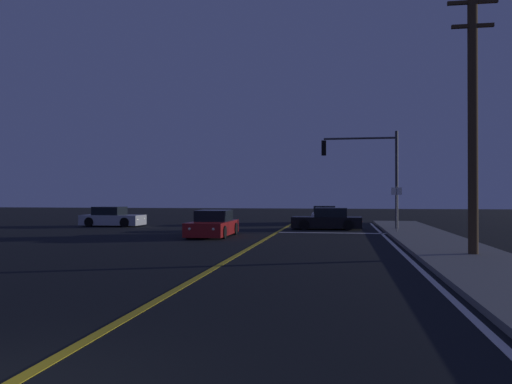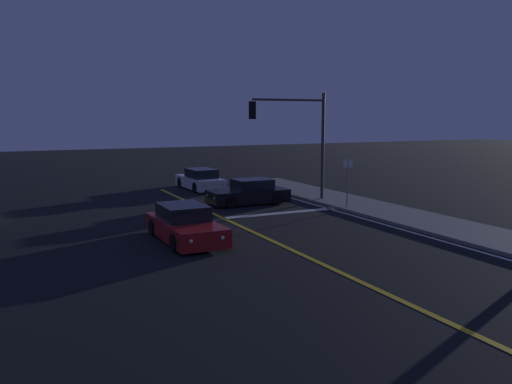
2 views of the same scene
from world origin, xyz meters
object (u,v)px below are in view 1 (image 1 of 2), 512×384
Objects in this scene: car_following_oncoming_silver at (112,218)px; traffic_signal_near_right at (369,164)px; street_sign_corner at (397,202)px; car_mid_block_black at (328,220)px; car_parked_curb_red at (213,225)px; utility_pole_right at (473,117)px; car_distant_tail_white at (324,216)px.

traffic_signal_near_right reaches higher than car_following_oncoming_silver.
car_following_oncoming_silver is at bearing 166.25° from street_sign_corner.
traffic_signal_near_right is 3.83m from street_sign_corner.
car_parked_curb_red is at bearing 139.41° from car_mid_block_black.
car_parked_curb_red and car_following_oncoming_silver have the same top height.
utility_pole_right is 11.00m from street_sign_corner.
street_sign_corner is at bearing 114.94° from traffic_signal_near_right.
car_following_oncoming_silver is 0.46× the size of utility_pole_right.
street_sign_corner is at bearing -133.47° from car_mid_block_black.
car_following_oncoming_silver is 17.57m from traffic_signal_near_right.
street_sign_corner reaches higher than car_following_oncoming_silver.
street_sign_corner is (4.19, -10.30, 1.15)m from car_distant_tail_white.
car_following_oncoming_silver is at bearing 142.92° from utility_pole_right.
car_distant_tail_white is 15.39m from car_following_oncoming_silver.
traffic_signal_near_right reaches higher than car_mid_block_black.
utility_pole_right is at bearing 54.19° from car_following_oncoming_silver.
car_following_oncoming_silver is at bearing -39.98° from car_parked_curb_red.
car_mid_block_black is 0.47× the size of utility_pole_right.
car_mid_block_black is at bearing 110.09° from utility_pole_right.
car_following_oncoming_silver and car_mid_block_black have the same top height.
car_parked_curb_red is 0.51× the size of utility_pole_right.
car_parked_curb_red is at bearing 52.01° from car_following_oncoming_silver.
street_sign_corner is (18.46, -4.52, 1.15)m from car_following_oncoming_silver.
traffic_signal_near_right is 0.65× the size of utility_pole_right.
car_parked_curb_red is 8.64m from car_mid_block_black.
utility_pole_right is (19.86, -15.00, 4.16)m from car_following_oncoming_silver.
car_distant_tail_white is at bearing 4.28° from car_mid_block_black.
traffic_signal_near_right is (2.48, -0.87, 3.41)m from car_mid_block_black.
car_parked_curb_red is 1.11× the size of car_following_oncoming_silver.
car_mid_block_black is at bearing -132.03° from car_parked_curb_red.
street_sign_corner is at bearing -164.17° from car_parked_curb_red.
traffic_signal_near_right reaches higher than street_sign_corner.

